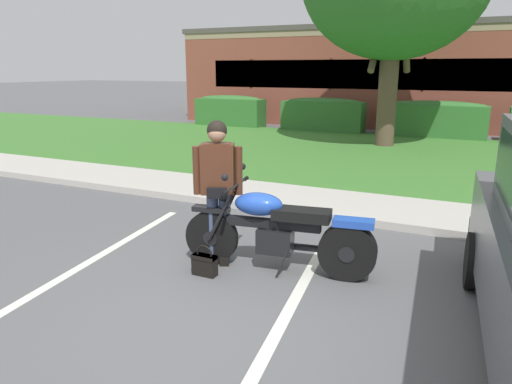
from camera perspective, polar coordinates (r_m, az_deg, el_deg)
The scene contains 13 objects.
ground_plane at distance 4.76m, azimuth -1.72°, elevation -13.88°, with size 140.00×140.00×0.00m, color #565659.
curb_strip at distance 7.43m, azimuth 9.26°, elevation -2.92°, with size 60.00×0.20×0.12m, color #B7B2A8.
concrete_walk at distance 8.22m, azimuth 10.93°, elevation -1.43°, with size 60.00×1.50×0.08m, color #B7B2A8.
grass_lawn at distance 13.00m, azimuth 16.55°, elevation 4.04°, with size 60.00×8.46×0.06m, color #3D752D.
stall_stripe_0 at distance 6.12m, azimuth -19.63°, elevation -8.05°, with size 0.12×4.40×0.01m, color silver.
stall_stripe_1 at distance 4.77m, azimuth 4.00°, elevation -13.80°, with size 0.12×4.40×0.01m, color silver.
motorcycle at distance 5.41m, azimuth 3.45°, elevation -4.74°, with size 2.24×0.82×1.18m.
rider_person at distance 5.53m, azimuth -4.58°, elevation 1.18°, with size 0.53×0.39×1.70m.
handbag at distance 5.45m, azimuth -6.18°, elevation -8.45°, with size 0.28×0.13×0.36m.
hedge_left at distance 19.36m, azimuth -3.10°, elevation 9.75°, with size 2.78×0.90×1.24m.
hedge_center_left at distance 17.85m, azimuth 8.01°, elevation 9.23°, with size 2.99×0.90×1.24m.
hedge_center_right at distance 17.10m, azimuth 20.57°, elevation 8.22°, with size 3.31×0.90×1.24m.
brick_building at distance 23.35m, azimuth 20.75°, elevation 12.92°, with size 20.41×9.73×3.93m.
Camera 1 is at (1.92, -3.72, 2.27)m, focal length 33.43 mm.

